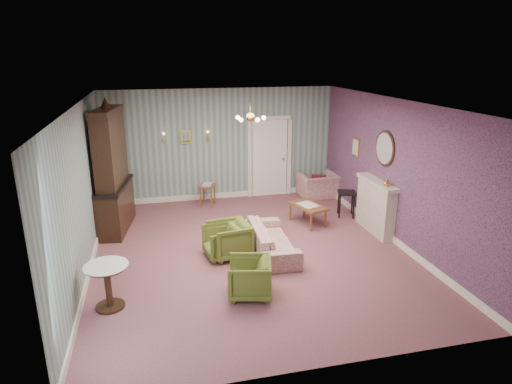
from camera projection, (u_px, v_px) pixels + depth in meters
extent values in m
plane|color=#804B52|center=(251.00, 252.00, 8.78)|extent=(7.00, 7.00, 0.00)
plane|color=white|center=(250.00, 103.00, 7.90)|extent=(7.00, 7.00, 0.00)
plane|color=slate|center=(221.00, 145.00, 11.58)|extent=(6.00, 0.00, 6.00)
plane|color=slate|center=(318.00, 264.00, 5.09)|extent=(6.00, 0.00, 6.00)
plane|color=slate|center=(82.00, 192.00, 7.67)|extent=(0.00, 7.00, 7.00)
plane|color=slate|center=(395.00, 172.00, 9.00)|extent=(0.00, 7.00, 7.00)
plane|color=#A45274|center=(394.00, 172.00, 9.00)|extent=(0.00, 7.00, 7.00)
imported|color=#525D20|center=(249.00, 276.00, 7.11)|extent=(0.77, 0.80, 0.69)
imported|color=#525D20|center=(229.00, 238.00, 8.49)|extent=(0.78, 0.82, 0.75)
imported|color=#525D20|center=(223.00, 240.00, 8.47)|extent=(0.70, 0.73, 0.67)
imported|color=#913A4A|center=(272.00, 235.00, 8.65)|extent=(0.60, 1.87, 0.72)
imported|color=#913A4A|center=(318.00, 181.00, 11.94)|extent=(1.02, 0.68, 0.88)
imported|color=gold|center=(387.00, 182.00, 9.03)|extent=(0.15, 0.15, 0.15)
cube|color=maroon|center=(318.00, 182.00, 11.78)|extent=(0.41, 0.28, 0.39)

